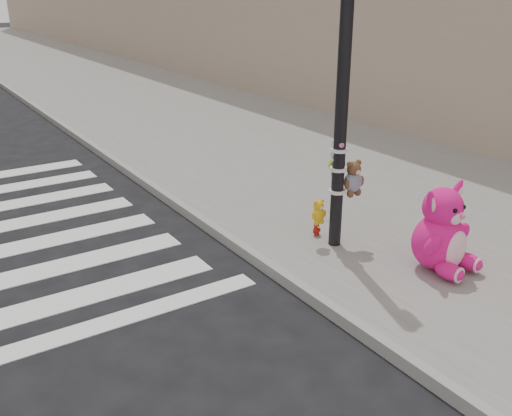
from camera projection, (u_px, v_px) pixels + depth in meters
ground at (239, 400)px, 4.96m from camera, size 120.00×120.00×0.00m
sidewalk_near at (203, 118)px, 15.29m from camera, size 7.00×80.00×0.14m
curb_edge at (75, 135)px, 13.53m from camera, size 0.12×80.00×0.15m
signal_pole at (342, 125)px, 7.08m from camera, size 0.70×0.50×4.00m
pink_bunny at (442, 235)px, 6.82m from camera, size 0.78×0.86×1.10m
red_teddy at (316, 229)px, 7.86m from camera, size 0.13×0.10×0.19m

